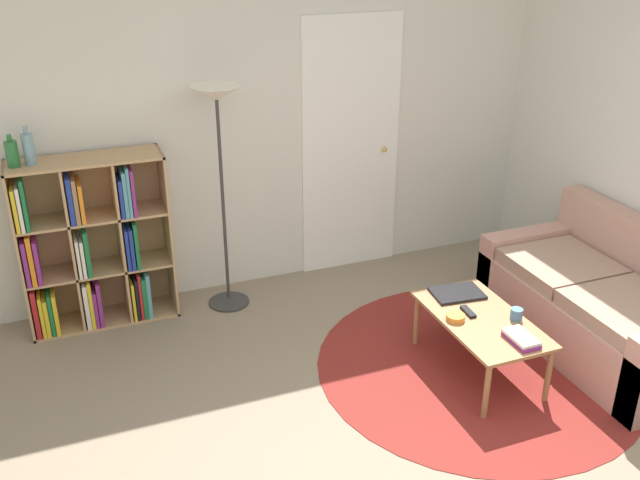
{
  "coord_description": "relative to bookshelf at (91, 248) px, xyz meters",
  "views": [
    {
      "loc": [
        -1.57,
        -2.26,
        2.7
      ],
      "look_at": [
        -0.11,
        1.47,
        0.85
      ],
      "focal_mm": 40.0,
      "sensor_mm": 36.0,
      "label": 1
    }
  ],
  "objects": [
    {
      "name": "wall_back",
      "position": [
        1.45,
        0.21,
        0.72
      ],
      "size": [
        7.25,
        0.11,
        2.6
      ],
      "color": "silver",
      "rests_on": "ground_plane"
    },
    {
      "name": "wall_right",
      "position": [
        3.58,
        -1.16,
        0.73
      ],
      "size": [
        0.08,
        5.68,
        2.6
      ],
      "color": "silver",
      "rests_on": "ground_plane"
    },
    {
      "name": "rug",
      "position": [
        2.24,
        -1.51,
        -0.56
      ],
      "size": [
        2.1,
        2.1,
        0.01
      ],
      "color": "maroon",
      "rests_on": "ground_plane"
    },
    {
      "name": "bookshelf",
      "position": [
        0.0,
        0.0,
        0.0
      ],
      "size": [
        1.01,
        0.34,
        1.22
      ],
      "color": "tan",
      "rests_on": "ground_plane"
    },
    {
      "name": "floor_lamp",
      "position": [
        0.93,
        -0.11,
        0.82
      ],
      "size": [
        0.34,
        0.34,
        1.65
      ],
      "color": "#333333",
      "rests_on": "ground_plane"
    },
    {
      "name": "couch",
      "position": [
        3.18,
        -1.57,
        -0.29
      ],
      "size": [
        0.85,
        1.64,
        0.83
      ],
      "color": "tan",
      "rests_on": "ground_plane"
    },
    {
      "name": "coffee_table",
      "position": [
        2.2,
        -1.55,
        -0.22
      ],
      "size": [
        0.51,
        0.93,
        0.39
      ],
      "color": "#996B42",
      "rests_on": "ground_plane"
    },
    {
      "name": "laptop",
      "position": [
        2.21,
        -1.23,
        -0.16
      ],
      "size": [
        0.35,
        0.26,
        0.02
      ],
      "color": "black",
      "rests_on": "coffee_table"
    },
    {
      "name": "bowl",
      "position": [
        2.03,
        -1.51,
        -0.16
      ],
      "size": [
        0.12,
        0.12,
        0.04
      ],
      "color": "orange",
      "rests_on": "coffee_table"
    },
    {
      "name": "book_stack_on_table",
      "position": [
        2.26,
        -1.87,
        -0.15
      ],
      "size": [
        0.13,
        0.23,
        0.04
      ],
      "color": "#7F287A",
      "rests_on": "coffee_table"
    },
    {
      "name": "cup",
      "position": [
        2.39,
        -1.64,
        -0.14
      ],
      "size": [
        0.08,
        0.08,
        0.07
      ],
      "color": "teal",
      "rests_on": "coffee_table"
    },
    {
      "name": "remote",
      "position": [
        2.15,
        -1.47,
        -0.16
      ],
      "size": [
        0.05,
        0.14,
        0.02
      ],
      "color": "black",
      "rests_on": "coffee_table"
    },
    {
      "name": "bottle_left",
      "position": [
        -0.39,
        -0.02,
        0.74
      ],
      "size": [
        0.08,
        0.08,
        0.21
      ],
      "color": "#236633",
      "rests_on": "bookshelf"
    },
    {
      "name": "bottle_middle",
      "position": [
        -0.28,
        -0.0,
        0.76
      ],
      "size": [
        0.07,
        0.07,
        0.25
      ],
      "color": "#6B93A3",
      "rests_on": "bookshelf"
    }
  ]
}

